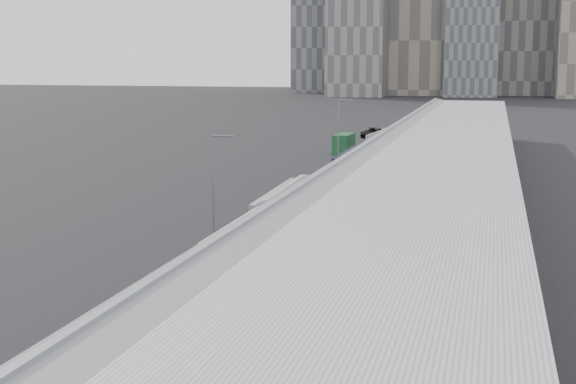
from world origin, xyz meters
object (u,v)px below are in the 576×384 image
(street_lamp_near, at_px, (215,179))
(bus_4, at_px, (330,192))
(suv, at_px, (372,132))
(bus_3, at_px, (288,216))
(bus_6, at_px, (373,156))
(shipping_container, at_px, (344,144))
(bus_1, at_px, (158,332))
(bus_5, at_px, (355,169))
(bus_2, at_px, (254,252))
(street_lamp_far, at_px, (340,125))
(bus_7, at_px, (386,145))

(street_lamp_near, bearing_deg, bus_4, 68.85)
(bus_4, bearing_deg, suv, 95.34)
(bus_3, xyz_separation_m, bus_4, (0.75, 13.30, -0.16))
(bus_6, height_order, shipping_container, bus_6)
(bus_1, distance_m, bus_3, 27.91)
(bus_5, relative_size, suv, 2.16)
(bus_5, bearing_deg, bus_2, -89.86)
(bus_1, bearing_deg, street_lamp_far, 89.58)
(bus_1, relative_size, bus_2, 0.91)
(bus_3, height_order, shipping_container, bus_3)
(street_lamp_near, bearing_deg, bus_2, -58.14)
(bus_4, relative_size, bus_7, 0.89)
(bus_4, xyz_separation_m, street_lamp_near, (-6.07, -15.70, 3.28))
(bus_3, distance_m, suv, 85.21)
(bus_1, distance_m, bus_2, 15.62)
(bus_5, height_order, suv, bus_5)
(bus_2, relative_size, bus_5, 0.98)
(bus_2, distance_m, street_lamp_near, 12.05)
(suv, bearing_deg, bus_7, -64.77)
(bus_5, xyz_separation_m, bus_7, (0.10, 27.01, 0.02))
(bus_3, bearing_deg, street_lamp_near, -157.43)
(bus_3, relative_size, bus_4, 1.11)
(bus_2, height_order, shipping_container, bus_2)
(bus_5, bearing_deg, bus_1, -89.95)
(bus_2, relative_size, suv, 2.13)
(street_lamp_near, bearing_deg, shipping_container, 90.86)
(bus_3, distance_m, bus_7, 55.62)
(bus_5, xyz_separation_m, street_lamp_near, (-5.78, -31.00, 3.13))
(bus_1, distance_m, bus_5, 56.50)
(bus_2, bearing_deg, bus_6, 90.16)
(bus_4, height_order, suv, bus_4)
(street_lamp_near, xyz_separation_m, shipping_container, (-0.91, 60.51, -3.34))
(bus_3, relative_size, shipping_container, 2.43)
(bus_4, relative_size, bus_6, 1.02)
(bus_2, height_order, bus_6, bus_2)
(bus_3, bearing_deg, bus_6, 87.80)
(bus_4, bearing_deg, bus_5, 91.13)
(bus_4, relative_size, street_lamp_far, 1.46)
(bus_3, distance_m, bus_4, 13.32)
(bus_1, relative_size, bus_4, 0.98)
(street_lamp_far, relative_size, shipping_container, 1.51)
(street_lamp_far, bearing_deg, bus_6, -48.42)
(bus_1, bearing_deg, shipping_container, 89.78)
(bus_1, xyz_separation_m, bus_7, (-0.31, 83.51, 0.21))
(bus_4, xyz_separation_m, suv, (-6.66, 71.70, -0.67))
(bus_2, xyz_separation_m, bus_5, (-0.36, 40.88, 0.03))
(bus_1, relative_size, street_lamp_far, 1.43)
(bus_5, xyz_separation_m, bus_6, (-0.04, 14.34, -0.19))
(bus_6, xyz_separation_m, suv, (-6.32, 42.06, -0.62))
(bus_5, relative_size, bus_7, 0.98)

